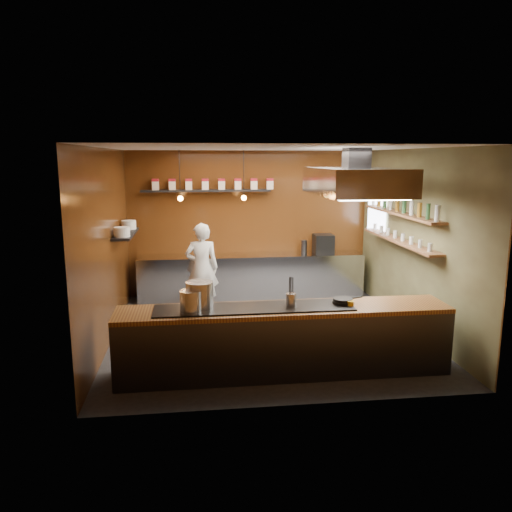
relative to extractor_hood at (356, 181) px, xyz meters
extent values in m
plane|color=black|center=(-1.30, 0.40, -2.51)|extent=(5.00, 5.00, 0.00)
plane|color=#3F1D0B|center=(-1.30, 2.90, -1.01)|extent=(5.00, 0.00, 5.00)
plane|color=#3F1D0B|center=(-3.80, 0.40, -1.01)|extent=(0.00, 5.00, 5.00)
plane|color=#464228|center=(1.20, 0.40, -1.01)|extent=(0.00, 5.00, 5.00)
plane|color=silver|center=(-1.30, 0.40, 0.49)|extent=(5.00, 5.00, 0.00)
plane|color=white|center=(1.15, 2.10, -0.61)|extent=(0.00, 1.00, 1.00)
cube|color=silver|center=(-1.30, 2.57, -2.06)|extent=(4.60, 0.65, 0.90)
cube|color=#38383D|center=(-1.30, -1.20, -2.08)|extent=(4.40, 0.70, 0.86)
cube|color=brown|center=(-1.30, -1.20, -1.62)|extent=(4.40, 0.72, 0.06)
cube|color=black|center=(-1.70, -1.20, -1.58)|extent=(2.60, 0.55, 0.02)
cube|color=black|center=(-2.20, 2.76, -0.31)|extent=(2.60, 0.26, 0.04)
cube|color=black|center=(-3.64, 1.40, -0.96)|extent=(0.30, 1.40, 0.04)
cube|color=brown|center=(1.04, 0.70, -0.59)|extent=(0.26, 2.80, 0.04)
cube|color=brown|center=(1.04, 0.70, -1.06)|extent=(0.26, 2.80, 0.04)
cube|color=#38383D|center=(0.00, 0.00, 0.34)|extent=(0.35, 0.35, 0.30)
cube|color=silver|center=(0.00, 0.00, -0.01)|extent=(1.20, 2.00, 0.40)
cube|color=white|center=(0.00, 0.00, -0.22)|extent=(1.00, 1.80, 0.02)
cylinder|color=black|center=(-2.70, 2.10, 0.04)|extent=(0.01, 0.01, 0.90)
sphere|color=orange|center=(-2.70, 2.10, -0.41)|extent=(0.10, 0.10, 0.10)
cylinder|color=black|center=(-1.50, 2.10, 0.04)|extent=(0.01, 0.01, 0.90)
sphere|color=orange|center=(-1.50, 2.10, -0.41)|extent=(0.10, 0.10, 0.10)
cube|color=beige|center=(-3.20, 2.76, -0.20)|extent=(0.13, 0.13, 0.17)
cube|color=maroon|center=(-3.20, 2.76, -0.09)|extent=(0.13, 0.13, 0.05)
cube|color=beige|center=(-2.87, 2.76, -0.20)|extent=(0.13, 0.13, 0.17)
cube|color=maroon|center=(-2.87, 2.76, -0.09)|extent=(0.14, 0.13, 0.05)
cube|color=beige|center=(-2.54, 2.76, -0.20)|extent=(0.13, 0.13, 0.17)
cube|color=maroon|center=(-2.54, 2.76, -0.09)|extent=(0.13, 0.13, 0.05)
cube|color=beige|center=(-2.21, 2.76, -0.20)|extent=(0.13, 0.13, 0.17)
cube|color=maroon|center=(-2.21, 2.76, -0.09)|extent=(0.14, 0.13, 0.05)
cube|color=beige|center=(-1.89, 2.76, -0.20)|extent=(0.13, 0.13, 0.17)
cube|color=maroon|center=(-1.89, 2.76, -0.09)|extent=(0.14, 0.13, 0.05)
cube|color=beige|center=(-1.56, 2.76, -0.20)|extent=(0.13, 0.13, 0.17)
cube|color=maroon|center=(-1.56, 2.76, -0.09)|extent=(0.14, 0.13, 0.05)
cube|color=beige|center=(-1.23, 2.76, -0.20)|extent=(0.13, 0.13, 0.17)
cube|color=maroon|center=(-1.23, 2.76, -0.09)|extent=(0.14, 0.13, 0.05)
cube|color=beige|center=(-0.90, 2.76, -0.20)|extent=(0.13, 0.13, 0.17)
cube|color=maroon|center=(-0.90, 2.76, -0.09)|extent=(0.14, 0.13, 0.05)
cylinder|color=white|center=(-3.64, 0.95, -0.86)|extent=(0.26, 0.26, 0.16)
cylinder|color=white|center=(-3.64, 1.85, -0.86)|extent=(0.26, 0.26, 0.16)
cylinder|color=silver|center=(1.04, -0.60, -0.45)|extent=(0.06, 0.06, 0.24)
cylinder|color=#2D5933|center=(1.04, -0.31, -0.45)|extent=(0.06, 0.06, 0.24)
cylinder|color=#8C601E|center=(1.04, -0.02, -0.45)|extent=(0.06, 0.06, 0.24)
cylinder|color=silver|center=(1.04, 0.27, -0.45)|extent=(0.06, 0.06, 0.24)
cylinder|color=#2D5933|center=(1.04, 0.56, -0.45)|extent=(0.06, 0.06, 0.24)
cylinder|color=#8C601E|center=(1.04, 0.84, -0.45)|extent=(0.06, 0.06, 0.24)
cylinder|color=silver|center=(1.04, 1.13, -0.45)|extent=(0.06, 0.06, 0.24)
cylinder|color=#2D5933|center=(1.04, 1.42, -0.45)|extent=(0.06, 0.06, 0.24)
cylinder|color=#8C601E|center=(1.04, 1.71, -0.45)|extent=(0.06, 0.06, 0.24)
cylinder|color=silver|center=(1.04, 2.00, -0.45)|extent=(0.06, 0.06, 0.24)
cylinder|color=silver|center=(1.04, -0.45, -0.97)|extent=(0.07, 0.07, 0.13)
cylinder|color=silver|center=(1.04, -0.12, -0.97)|extent=(0.07, 0.07, 0.13)
cylinder|color=silver|center=(1.04, 0.21, -0.97)|extent=(0.07, 0.07, 0.13)
cylinder|color=silver|center=(1.04, 0.54, -0.97)|extent=(0.07, 0.07, 0.13)
cylinder|color=silver|center=(1.04, 0.86, -0.97)|extent=(0.07, 0.07, 0.13)
cylinder|color=silver|center=(1.04, 1.19, -0.97)|extent=(0.07, 0.07, 0.13)
cylinder|color=silver|center=(1.04, 1.52, -0.97)|extent=(0.07, 0.07, 0.13)
cylinder|color=silver|center=(1.04, 1.85, -0.97)|extent=(0.07, 0.07, 0.13)
cylinder|color=#BABDC2|center=(-2.40, -1.14, -1.39)|extent=(0.42, 0.42, 0.34)
cylinder|color=silver|center=(-2.52, -1.27, -1.43)|extent=(0.32, 0.32, 0.27)
cylinder|color=#B9BBC0|center=(-1.22, -1.23, -1.48)|extent=(0.15, 0.15, 0.17)
cylinder|color=black|center=(-0.50, -1.18, -1.55)|extent=(0.28, 0.28, 0.03)
cylinder|color=black|center=(-0.50, -1.18, -1.51)|extent=(0.26, 0.26, 0.03)
cylinder|color=black|center=(-0.29, -1.11, -1.51)|extent=(0.18, 0.08, 0.02)
cylinder|color=gold|center=(-0.44, -1.29, -1.54)|extent=(0.12, 0.12, 0.08)
cube|color=black|center=(0.20, 2.55, -1.41)|extent=(0.39, 0.38, 0.39)
imported|color=white|center=(-2.33, 1.68, -1.66)|extent=(0.62, 0.41, 1.68)
camera|label=1|loc=(-2.45, -7.40, 0.34)|focal=35.00mm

